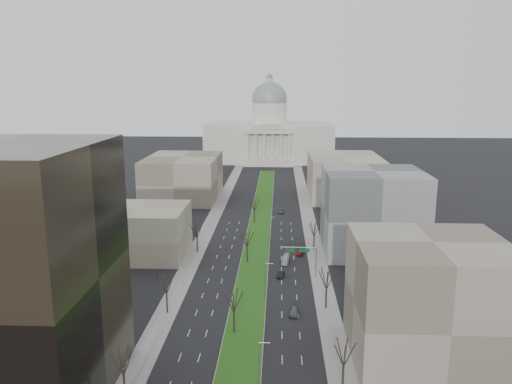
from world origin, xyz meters
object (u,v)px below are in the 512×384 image
(car_grey_near, at_px, (294,311))
(car_red, at_px, (300,253))
(car_black, at_px, (281,274))
(box_van, at_px, (286,259))
(car_grey_far, at_px, (281,211))

(car_grey_near, xyz_separation_m, car_red, (2.78, 38.59, -0.16))
(car_black, relative_size, box_van, 0.64)
(car_black, distance_m, box_van, 10.72)
(car_red, relative_size, box_van, 0.65)
(car_grey_near, relative_size, car_black, 1.08)
(car_grey_far, xyz_separation_m, box_van, (1.32, -54.72, 0.27))
(car_red, distance_m, box_van, 7.72)
(car_grey_near, height_order, car_red, car_grey_near)
(car_black, bearing_deg, car_red, 81.53)
(car_grey_near, bearing_deg, car_grey_far, 98.00)
(box_van, bearing_deg, car_grey_far, 98.11)
(car_grey_near, xyz_separation_m, car_black, (-2.88, 21.52, -0.08))
(car_red, bearing_deg, box_van, -113.52)
(car_grey_near, distance_m, car_red, 38.69)
(car_grey_near, bearing_deg, car_black, 103.78)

